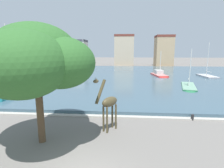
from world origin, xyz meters
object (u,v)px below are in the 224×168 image
giraffe_statue (109,103)px  sailboat_yellow (49,70)px  sailboat_navy (84,68)px  mooring_bollard (192,117)px  sailboat_grey (206,77)px  sailboat_teal (11,95)px  sailboat_red (160,75)px  sailboat_green (189,88)px  shade_tree (34,61)px

giraffe_statue → sailboat_yellow: size_ratio=0.45×
giraffe_statue → sailboat_yellow: sailboat_yellow is taller
sailboat_navy → sailboat_yellow: 10.60m
giraffe_statue → mooring_bollard: giraffe_statue is taller
sailboat_navy → giraffe_statue: bearing=-74.1°
sailboat_navy → sailboat_yellow: sailboat_navy is taller
sailboat_navy → sailboat_yellow: (-8.03, -6.92, -0.08)m
sailboat_grey → sailboat_teal: bearing=-148.5°
sailboat_teal → sailboat_red: bearing=41.9°
sailboat_red → sailboat_green: size_ratio=0.89×
sailboat_green → sailboat_teal: bearing=-164.3°
giraffe_statue → sailboat_red: sailboat_red is taller
sailboat_green → mooring_bollard: 12.45m
sailboat_red → sailboat_grey: 9.66m
sailboat_teal → sailboat_green: sailboat_teal is taller
giraffe_statue → sailboat_grey: sailboat_grey is taller
sailboat_teal → mooring_bollard: (19.71, -5.32, -0.21)m
sailboat_red → mooring_bollard: (-1.70, -24.52, -0.26)m
sailboat_red → sailboat_yellow: 29.22m
sailboat_navy → shade_tree: (7.54, -43.37, 4.62)m
sailboat_navy → mooring_bollard: sailboat_navy is taller
giraffe_statue → mooring_bollard: size_ratio=8.24×
giraffe_statue → sailboat_red: bearing=72.4°
sailboat_teal → shade_tree: (8.65, -10.10, 4.77)m
sailboat_teal → sailboat_green: bearing=15.7°
sailboat_red → shade_tree: size_ratio=0.93×
sailboat_green → shade_tree: 22.79m
shade_tree → mooring_bollard: shade_tree is taller
mooring_bollard → sailboat_red: bearing=86.0°
shade_tree → sailboat_teal: bearing=130.6°
sailboat_grey → shade_tree: 37.10m
sailboat_red → sailboat_yellow: bearing=165.9°
sailboat_teal → sailboat_navy: (1.10, 33.27, 0.16)m
sailboat_teal → sailboat_green: size_ratio=1.12×
sailboat_teal → sailboat_yellow: size_ratio=0.97×
sailboat_navy → sailboat_green: sailboat_navy is taller
mooring_bollard → shade_tree: bearing=-156.6°
sailboat_teal → sailboat_navy: sailboat_navy is taller
sailboat_navy → sailboat_teal: bearing=-91.9°
sailboat_navy → sailboat_green: bearing=-50.2°
shade_tree → sailboat_green: bearing=48.6°
giraffe_statue → shade_tree: (-4.15, -2.21, 3.13)m
sailboat_grey → mooring_bollard: 26.88m
sailboat_grey → sailboat_red: bearing=179.1°
sailboat_navy → shade_tree: sailboat_navy is taller
shade_tree → sailboat_navy: bearing=99.9°
sailboat_yellow → giraffe_statue: bearing=-60.1°
sailboat_green → sailboat_grey: bearing=58.3°
sailboat_teal → sailboat_yellow: bearing=104.7°
sailboat_grey → mooring_bollard: sailboat_grey is taller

